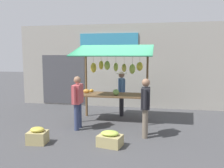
{
  "coord_description": "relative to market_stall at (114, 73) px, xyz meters",
  "views": [
    {
      "loc": [
        -1.39,
        7.45,
        2.15
      ],
      "look_at": [
        0.0,
        0.3,
        1.25
      ],
      "focal_mm": 37.71,
      "sensor_mm": 36.0,
      "label": 1
    }
  ],
  "objects": [
    {
      "name": "shopper_in_striped_shirt",
      "position": [
        0.85,
        1.14,
        -0.67
      ],
      "size": [
        0.23,
        0.67,
        1.54
      ],
      "rotation": [
        0.0,
        0.0,
        -1.54
      ],
      "color": "navy",
      "rests_on": "ground"
    },
    {
      "name": "produce_crate_side",
      "position": [
        1.44,
        2.42,
        -1.37
      ],
      "size": [
        0.48,
        0.42,
        0.41
      ],
      "color": "tan",
      "rests_on": "ground"
    },
    {
      "name": "ground_plane",
      "position": [
        -0.01,
        0.05,
        -1.55
      ],
      "size": [
        40.0,
        40.0,
        0.0
      ],
      "primitive_type": "plane",
      "color": "#424244"
    },
    {
      "name": "shopper_with_ponytail",
      "position": [
        -1.11,
        1.42,
        -0.67
      ],
      "size": [
        0.22,
        0.67,
        1.55
      ],
      "rotation": [
        0.0,
        0.0,
        -1.56
      ],
      "color": "#726656",
      "rests_on": "ground"
    },
    {
      "name": "market_stall",
      "position": [
        0.0,
        0.0,
        0.0
      ],
      "size": [
        2.5,
        1.46,
        2.5
      ],
      "color": "brown",
      "rests_on": "ground"
    },
    {
      "name": "produce_crate_near",
      "position": [
        -0.33,
        2.24,
        -1.38
      ],
      "size": [
        0.63,
        0.51,
        0.37
      ],
      "color": "tan",
      "rests_on": "ground"
    },
    {
      "name": "vendor_with_sunhat",
      "position": [
        -0.15,
        -0.7,
        -0.64
      ],
      "size": [
        0.4,
        0.66,
        1.56
      ],
      "rotation": [
        0.0,
        0.0,
        1.79
      ],
      "color": "#232328",
      "rests_on": "ground"
    },
    {
      "name": "street_backdrop",
      "position": [
        0.05,
        -2.14,
        0.15
      ],
      "size": [
        9.0,
        0.3,
        3.4
      ],
      "color": "#9E998E",
      "rests_on": "ground"
    }
  ]
}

